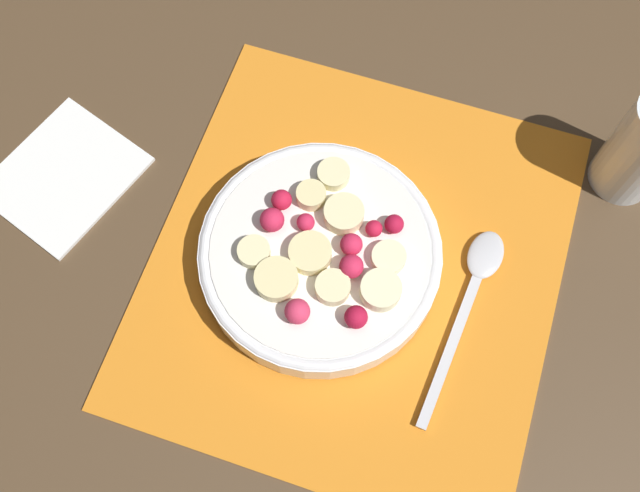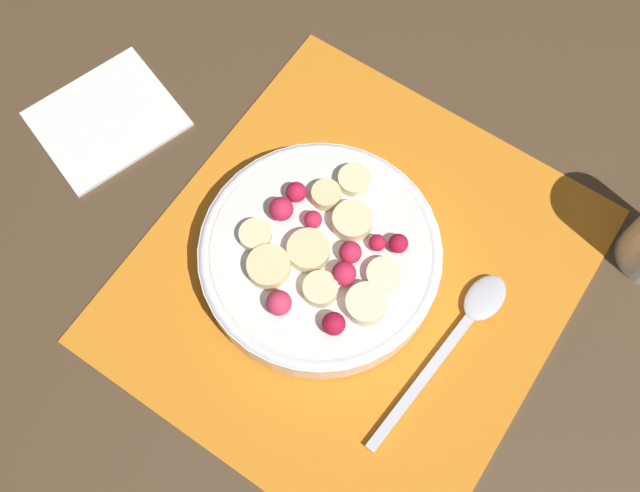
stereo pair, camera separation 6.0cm
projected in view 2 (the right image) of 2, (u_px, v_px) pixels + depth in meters
ground_plane at (354, 275)px, 0.64m from camera, size 3.00×3.00×0.00m
placemat at (354, 274)px, 0.64m from camera, size 0.39×0.36×0.01m
fruit_bowl at (320, 254)px, 0.62m from camera, size 0.21×0.21×0.05m
spoon at (466, 322)px, 0.61m from camera, size 0.19×0.04×0.01m
napkin at (108, 116)px, 0.69m from camera, size 0.16×0.15×0.01m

